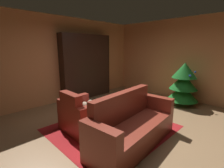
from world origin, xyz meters
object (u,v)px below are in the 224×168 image
Objects in this scene: armchair_red at (82,116)px; coffee_table at (112,111)px; decorated_tree at (183,83)px; bookshelf_unit at (89,68)px; book_stack_on_table at (110,107)px; bottle_on_table at (114,101)px; couch_red at (132,127)px.

coffee_table is at bearing 54.72° from armchair_red.
decorated_tree reaches higher than armchair_red.
bookshelf_unit is 2.89× the size of coffee_table.
bookshelf_unit reaches higher than armchair_red.
bookshelf_unit is 2.36× the size of armchair_red.
armchair_red is 3.35m from decorated_tree.
coffee_table is (2.37, -1.17, -0.66)m from bookshelf_unit.
decorated_tree is (0.84, 3.22, 0.37)m from armchair_red.
book_stack_on_table is at bearing 53.37° from armchair_red.
book_stack_on_table is (0.36, 0.49, 0.18)m from armchair_red.
bottle_on_table is (2.25, -0.99, -0.52)m from bookshelf_unit.
couch_red is 7.58× the size of bottle_on_table.
bottle_on_table is (-0.10, 0.23, 0.05)m from book_stack_on_table.
decorated_tree is at bearing 80.20° from coffee_table.
couch_red is 0.71m from coffee_table.
book_stack_on_table is 0.26m from bottle_on_table.
bookshelf_unit reaches higher than coffee_table.
couch_red is at bearing 19.67° from armchair_red.
bookshelf_unit is 9.50× the size of book_stack_on_table.
armchair_red is 0.80m from bottle_on_table.
couch_red is at bearing -22.27° from bottle_on_table.
coffee_table is at bearing -26.17° from bookshelf_unit.
decorated_tree is (0.46, 2.68, 0.29)m from coffee_table.
bookshelf_unit is 3.42m from couch_red.
bottle_on_table is (-0.81, 0.33, 0.23)m from couch_red.
armchair_red is 0.70× the size of decorated_tree.
coffee_table is (-0.69, 0.16, 0.08)m from couch_red.
bookshelf_unit is at bearing 139.41° from armchair_red.
bookshelf_unit is 2.72m from coffee_table.
decorated_tree is at bearing 76.87° from bottle_on_table.
coffee_table is 0.57× the size of decorated_tree.
armchair_red reaches higher than coffee_table.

